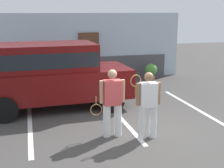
{
  "coord_description": "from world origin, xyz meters",
  "views": [
    {
      "loc": [
        -2.77,
        -6.79,
        3.01
      ],
      "look_at": [
        -0.58,
        1.2,
        1.05
      ],
      "focal_mm": 49.61,
      "sensor_mm": 36.0,
      "label": 1
    }
  ],
  "objects_px": {
    "tennis_player_man": "(112,102)",
    "tennis_player_woman": "(148,104)",
    "parked_suv": "(52,72)",
    "potted_plant_by_porch": "(151,71)"
  },
  "relations": [
    {
      "from": "tennis_player_man",
      "to": "tennis_player_woman",
      "type": "relative_size",
      "value": 1.03
    },
    {
      "from": "parked_suv",
      "to": "tennis_player_woman",
      "type": "bearing_deg",
      "value": -58.67
    },
    {
      "from": "tennis_player_man",
      "to": "tennis_player_woman",
      "type": "bearing_deg",
      "value": 161.31
    },
    {
      "from": "tennis_player_woman",
      "to": "potted_plant_by_porch",
      "type": "bearing_deg",
      "value": -108.72
    },
    {
      "from": "tennis_player_man",
      "to": "tennis_player_woman",
      "type": "xyz_separation_m",
      "value": [
        0.8,
        -0.32,
        -0.01
      ]
    },
    {
      "from": "parked_suv",
      "to": "potted_plant_by_porch",
      "type": "distance_m",
      "value": 5.53
    },
    {
      "from": "parked_suv",
      "to": "tennis_player_man",
      "type": "relative_size",
      "value": 2.79
    },
    {
      "from": "parked_suv",
      "to": "tennis_player_man",
      "type": "height_order",
      "value": "parked_suv"
    },
    {
      "from": "parked_suv",
      "to": "tennis_player_woman",
      "type": "xyz_separation_m",
      "value": [
        1.98,
        -3.02,
        -0.3
      ]
    },
    {
      "from": "tennis_player_man",
      "to": "potted_plant_by_porch",
      "type": "height_order",
      "value": "tennis_player_man"
    }
  ]
}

